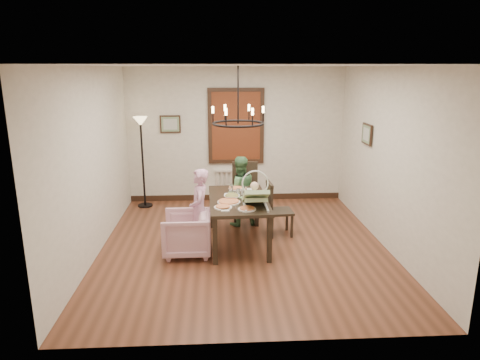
{
  "coord_description": "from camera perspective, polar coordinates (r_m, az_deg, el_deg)",
  "views": [
    {
      "loc": [
        -0.42,
        -6.36,
        2.77
      ],
      "look_at": [
        -0.05,
        0.16,
        1.05
      ],
      "focal_mm": 32.0,
      "sensor_mm": 36.0,
      "label": 1
    }
  ],
  "objects": [
    {
      "name": "room_shell",
      "position": [
        6.88,
        0.3,
        3.26
      ],
      "size": [
        4.51,
        5.0,
        2.81
      ],
      "color": "brown",
      "rests_on": "ground"
    },
    {
      "name": "picture_back",
      "position": [
        8.95,
        -9.27,
        7.36
      ],
      "size": [
        0.42,
        0.03,
        0.36
      ],
      "primitive_type": "cube",
      "color": "black",
      "rests_on": "room_shell"
    },
    {
      "name": "elderly_woman",
      "position": [
        6.66,
        -5.4,
        -4.91
      ],
      "size": [
        0.26,
        0.39,
        1.07
      ],
      "primitive_type": "imported",
      "rotation": [
        0.0,
        0.0,
        -1.56
      ],
      "color": "#CD91B1",
      "rests_on": "room_shell"
    },
    {
      "name": "armchair",
      "position": [
        6.6,
        -7.12,
        -7.09
      ],
      "size": [
        0.73,
        0.71,
        0.66
      ],
      "primitive_type": "imported",
      "rotation": [
        0.0,
        0.0,
        -1.57
      ],
      "color": "#DBA8BA",
      "rests_on": "room_shell"
    },
    {
      "name": "dining_table",
      "position": [
        6.81,
        -0.24,
        -3.19
      ],
      "size": [
        0.96,
        1.64,
        0.76
      ],
      "rotation": [
        0.0,
        0.0,
        0.03
      ],
      "color": "black",
      "rests_on": "room_shell"
    },
    {
      "name": "radiator",
      "position": [
        9.18,
        -0.52,
        -0.56
      ],
      "size": [
        0.92,
        0.12,
        0.62
      ],
      "primitive_type": null,
      "color": "silver",
      "rests_on": "room_shell"
    },
    {
      "name": "floor_lamp",
      "position": [
        8.84,
        -12.83,
        2.15
      ],
      "size": [
        0.3,
        0.3,
        1.8
      ],
      "primitive_type": null,
      "color": "black",
      "rests_on": "room_shell"
    },
    {
      "name": "baby_bouncer",
      "position": [
        6.33,
        2.07,
        -1.99
      ],
      "size": [
        0.43,
        0.59,
        0.38
      ],
      "primitive_type": null,
      "rotation": [
        0.0,
        0.0,
        0.02
      ],
      "color": "#ABCD8D",
      "rests_on": "dining_table"
    },
    {
      "name": "window_blinds",
      "position": [
        8.91,
        -0.53,
        7.19
      ],
      "size": [
        1.0,
        0.03,
        1.4
      ],
      "primitive_type": "cube",
      "color": "brown",
      "rests_on": "room_shell"
    },
    {
      "name": "chair_right",
      "position": [
        7.27,
        5.36,
        -3.78
      ],
      "size": [
        0.45,
        0.45,
        0.94
      ],
      "primitive_type": null,
      "rotation": [
        0.0,
        0.0,
        1.66
      ],
      "color": "black",
      "rests_on": "room_shell"
    },
    {
      "name": "pizza_platter",
      "position": [
        6.57,
        -1.51,
        -2.91
      ],
      "size": [
        0.35,
        0.35,
        0.04
      ],
      "primitive_type": "cylinder",
      "color": "tan",
      "rests_on": "dining_table"
    },
    {
      "name": "chair_far",
      "position": [
        7.89,
        0.73,
        -1.64
      ],
      "size": [
        0.49,
        0.49,
        1.09
      ],
      "primitive_type": null,
      "rotation": [
        0.0,
        0.0,
        -0.02
      ],
      "color": "black",
      "rests_on": "room_shell"
    },
    {
      "name": "drinking_glass",
      "position": [
        6.86,
        -0.24,
        -1.76
      ],
      "size": [
        0.07,
        0.07,
        0.13
      ],
      "primitive_type": "cylinder",
      "color": "silver",
      "rests_on": "dining_table"
    },
    {
      "name": "salad_bowl",
      "position": [
        6.78,
        -1.09,
        -2.19
      ],
      "size": [
        0.31,
        0.31,
        0.08
      ],
      "primitive_type": "imported",
      "color": "white",
      "rests_on": "dining_table"
    },
    {
      "name": "seated_man",
      "position": [
        7.68,
        -0.08,
        -2.25
      ],
      "size": [
        0.58,
        0.49,
        1.05
      ],
      "primitive_type": "imported",
      "rotation": [
        0.0,
        0.0,
        3.35
      ],
      "color": "#4B7E4D",
      "rests_on": "room_shell"
    },
    {
      "name": "chandelier",
      "position": [
        6.54,
        -0.25,
        7.54
      ],
      "size": [
        0.8,
        0.8,
        0.04
      ],
      "primitive_type": "torus",
      "color": "black",
      "rests_on": "room_shell"
    },
    {
      "name": "picture_right",
      "position": [
        7.8,
        16.56,
        5.88
      ],
      "size": [
        0.03,
        0.42,
        0.36
      ],
      "primitive_type": "cube",
      "rotation": [
        0.0,
        0.0,
        1.57
      ],
      "color": "black",
      "rests_on": "room_shell"
    }
  ]
}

